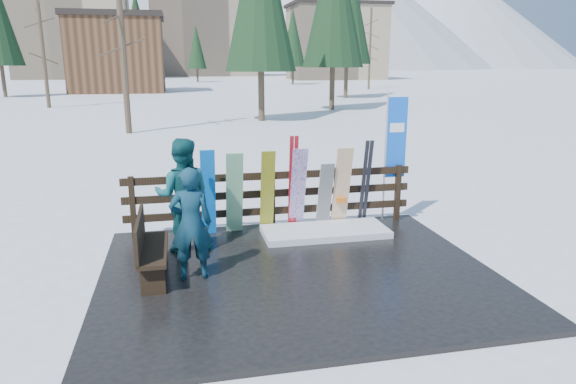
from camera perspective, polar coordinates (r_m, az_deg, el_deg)
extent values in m
plane|color=white|center=(8.11, 1.11, -9.29)|extent=(700.00, 700.00, 0.00)
cube|color=black|center=(8.09, 1.11, -9.03)|extent=(6.00, 5.00, 0.08)
cube|color=black|center=(9.82, -16.86, -1.64)|extent=(0.10, 0.10, 1.15)
cube|color=black|center=(9.79, -9.27, -1.25)|extent=(0.10, 0.10, 1.15)
cube|color=black|center=(9.93, -1.76, -0.85)|extent=(0.10, 0.10, 1.15)
cube|color=black|center=(10.24, 5.41, -0.45)|extent=(0.10, 0.10, 1.15)
cube|color=black|center=(10.69, 12.08, -0.08)|extent=(0.10, 0.10, 1.15)
cube|color=black|center=(9.99, -1.75, -2.10)|extent=(5.60, 0.05, 0.14)
cube|color=black|center=(9.90, -1.77, -0.15)|extent=(5.60, 0.05, 0.14)
cube|color=black|center=(9.82, -1.79, 1.83)|extent=(5.60, 0.05, 0.14)
cube|color=white|center=(9.72, 4.14, -4.39)|extent=(2.34, 1.00, 0.12)
cube|color=black|center=(7.93, -14.72, -6.19)|extent=(0.40, 1.50, 0.06)
cube|color=black|center=(7.46, -14.79, -9.39)|extent=(0.34, 0.06, 0.45)
cube|color=black|center=(8.57, -14.47, -6.23)|extent=(0.34, 0.06, 0.45)
cube|color=black|center=(7.86, -16.16, -4.40)|extent=(0.05, 1.50, 0.50)
cube|color=blue|center=(9.52, -8.85, -0.12)|extent=(0.26, 0.33, 1.65)
cube|color=silver|center=(9.56, -5.97, -0.16)|extent=(0.31, 0.46, 1.59)
cube|color=#FCF623|center=(9.64, -2.30, 0.05)|extent=(0.26, 0.38, 1.60)
cube|color=white|center=(9.76, 1.12, 0.32)|extent=(0.29, 0.43, 1.63)
cube|color=black|center=(9.92, 4.11, -0.40)|extent=(0.27, 0.37, 1.32)
cube|color=white|center=(9.99, 5.99, 0.51)|extent=(0.32, 0.40, 1.61)
cube|color=maroon|center=(9.77, 0.30, 0.98)|extent=(0.07, 0.23, 1.84)
cube|color=maroon|center=(9.79, 0.82, 1.01)|extent=(0.07, 0.23, 1.84)
cube|color=black|center=(10.19, 8.38, 1.03)|extent=(0.08, 0.33, 1.72)
cube|color=black|center=(10.22, 8.85, 1.05)|extent=(0.08, 0.33, 1.72)
cylinder|color=silver|center=(10.47, 10.74, 3.75)|extent=(0.04, 0.04, 2.60)
cube|color=blue|center=(10.50, 11.96, 5.93)|extent=(0.42, 0.02, 1.60)
imported|color=#0E4451|center=(7.68, -10.73, -3.48)|extent=(0.62, 0.41, 1.70)
imported|color=#115054|center=(8.83, -11.62, -0.38)|extent=(1.05, 0.88, 1.95)
cube|color=tan|center=(119.12, -22.78, 15.87)|extent=(22.00, 14.00, 18.00)
cube|color=gray|center=(137.68, -9.27, 17.20)|extent=(26.00, 16.00, 22.00)
cube|color=tan|center=(107.11, 5.36, 16.10)|extent=(18.00, 12.00, 14.00)
cube|color=black|center=(107.62, 5.45, 19.99)|extent=(18.90, 12.60, 0.60)
cube|color=brown|center=(62.56, -18.43, 14.16)|extent=(10.00, 8.00, 8.00)
cube|color=black|center=(62.76, -18.75, 18.07)|extent=(10.50, 8.40, 0.60)
cylinder|color=#382B1E|center=(25.40, -18.07, 17.30)|extent=(0.28, 0.28, 9.83)
cone|color=black|center=(29.71, -3.08, 18.60)|extent=(3.99, 3.99, 11.09)
cone|color=black|center=(36.93, 5.06, 18.21)|extent=(4.23, 4.23, 11.75)
cylinder|color=#382B1E|center=(42.29, -25.63, 14.44)|extent=(0.28, 0.28, 8.86)
cone|color=black|center=(49.88, 6.61, 17.56)|extent=(4.52, 4.52, 12.55)
cylinder|color=#382B1E|center=(66.62, 9.10, 15.39)|extent=(0.28, 0.28, 9.76)
cone|color=black|center=(67.42, -16.33, 15.55)|extent=(3.97, 3.97, 11.03)
cone|color=black|center=(81.22, 0.54, 15.65)|extent=(3.86, 3.86, 10.72)
cone|color=black|center=(92.32, -10.11, 14.75)|extent=(3.27, 3.27, 9.08)
cone|color=white|center=(332.27, 4.29, 20.46)|extent=(200.00, 200.00, 80.00)
cone|color=white|center=(384.39, 17.07, 18.30)|extent=(180.00, 180.00, 70.00)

